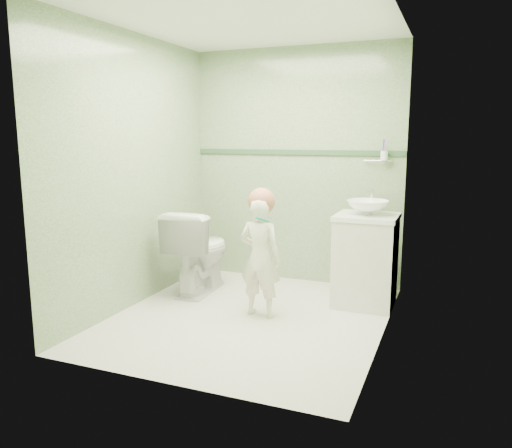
% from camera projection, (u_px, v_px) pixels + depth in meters
% --- Properties ---
extents(ground, '(2.50, 2.50, 0.00)m').
position_uv_depth(ground, '(249.00, 317.00, 4.24)').
color(ground, beige).
rests_on(ground, ground).
extents(room_shell, '(2.50, 2.54, 2.40)m').
position_uv_depth(room_shell, '(249.00, 176.00, 4.03)').
color(room_shell, gray).
rests_on(room_shell, ground).
extents(trim_stripe, '(2.20, 0.02, 0.05)m').
position_uv_depth(trim_stripe, '(296.00, 152.00, 5.13)').
color(trim_stripe, '#335434').
rests_on(trim_stripe, room_shell).
extents(vanity, '(0.52, 0.50, 0.80)m').
position_uv_depth(vanity, '(365.00, 262.00, 4.50)').
color(vanity, beige).
rests_on(vanity, ground).
extents(counter, '(0.54, 0.52, 0.04)m').
position_uv_depth(counter, '(367.00, 217.00, 4.43)').
color(counter, white).
rests_on(counter, vanity).
extents(basin, '(0.37, 0.37, 0.13)m').
position_uv_depth(basin, '(368.00, 207.00, 4.41)').
color(basin, white).
rests_on(basin, counter).
extents(faucet, '(0.03, 0.13, 0.18)m').
position_uv_depth(faucet, '(371.00, 196.00, 4.57)').
color(faucet, silver).
rests_on(faucet, counter).
extents(cup_holder, '(0.26, 0.07, 0.21)m').
position_uv_depth(cup_holder, '(383.00, 156.00, 4.76)').
color(cup_holder, silver).
rests_on(cup_holder, room_shell).
extents(toilet, '(0.50, 0.83, 0.82)m').
position_uv_depth(toilet, '(199.00, 251.00, 4.89)').
color(toilet, white).
rests_on(toilet, ground).
extents(toddler, '(0.39, 0.27, 1.02)m').
position_uv_depth(toddler, '(260.00, 257.00, 4.20)').
color(toddler, beige).
rests_on(toddler, ground).
extents(hair_cap, '(0.23, 0.23, 0.23)m').
position_uv_depth(hair_cap, '(261.00, 201.00, 4.14)').
color(hair_cap, '#BC6B4E').
rests_on(hair_cap, toddler).
extents(teal_toothbrush, '(0.11, 0.13, 0.08)m').
position_uv_depth(teal_toothbrush, '(262.00, 219.00, 4.00)').
color(teal_toothbrush, '#088771').
rests_on(teal_toothbrush, toddler).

